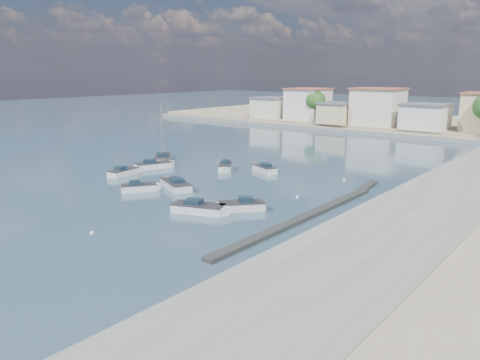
# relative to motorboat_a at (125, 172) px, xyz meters

# --- Properties ---
(ground) EXTENTS (400.00, 400.00, 0.00)m
(ground) POSITION_rel_motorboat_a_xyz_m (21.20, 28.69, -0.38)
(ground) COLOR #294352
(ground) RESTS_ON ground
(seawall_walkway) EXTENTS (5.00, 90.00, 1.80)m
(seawall_walkway) POSITION_rel_motorboat_a_xyz_m (39.70, 1.69, 0.52)
(seawall_walkway) COLOR slate
(seawall_walkway) RESTS_ON ground
(breakwater) EXTENTS (2.00, 31.02, 0.35)m
(breakwater) POSITION_rel_motorboat_a_xyz_m (28.10, 1.38, -0.21)
(breakwater) COLOR black
(breakwater) RESTS_ON ground
(far_shore_land) EXTENTS (160.00, 40.00, 1.40)m
(far_shore_land) POSITION_rel_motorboat_a_xyz_m (21.20, 80.69, 0.32)
(far_shore_land) COLOR gray
(far_shore_land) RESTS_ON ground
(far_shore_quay) EXTENTS (160.00, 2.50, 0.80)m
(far_shore_quay) POSITION_rel_motorboat_a_xyz_m (21.20, 59.69, 0.02)
(far_shore_quay) COLOR slate
(far_shore_quay) RESTS_ON ground
(motorboat_a) EXTENTS (2.24, 4.84, 1.48)m
(motorboat_a) POSITION_rel_motorboat_a_xyz_m (0.00, 0.00, 0.00)
(motorboat_a) COLOR silver
(motorboat_a) RESTS_ON ground
(motorboat_b) EXTENTS (3.51, 4.16, 1.48)m
(motorboat_b) POSITION_rel_motorboat_a_xyz_m (8.30, -4.06, -0.00)
(motorboat_b) COLOR silver
(motorboat_b) RESTS_ON ground
(motorboat_c) EXTENTS (6.13, 4.31, 1.48)m
(motorboat_c) POSITION_rel_motorboat_a_xyz_m (10.06, -0.43, 0.00)
(motorboat_c) COLOR silver
(motorboat_c) RESTS_ON ground
(motorboat_d) EXTENTS (4.35, 4.56, 1.48)m
(motorboat_d) POSITION_rel_motorboat_a_xyz_m (21.72, -2.77, -0.00)
(motorboat_d) COLOR silver
(motorboat_d) RESTS_ON ground
(motorboat_e) EXTENTS (3.71, 5.79, 1.48)m
(motorboat_e) POSITION_rel_motorboat_a_xyz_m (-0.53, 5.71, -0.00)
(motorboat_e) COLOR silver
(motorboat_e) RESTS_ON ground
(motorboat_f) EXTENTS (4.61, 3.20, 1.48)m
(motorboat_f) POSITION_rel_motorboat_a_xyz_m (12.79, 13.40, -0.00)
(motorboat_f) COLOR silver
(motorboat_f) RESTS_ON ground
(motorboat_g) EXTENTS (3.95, 4.49, 1.48)m
(motorboat_g) POSITION_rel_motorboat_a_xyz_m (8.02, 10.90, 0.00)
(motorboat_g) COLOR silver
(motorboat_g) RESTS_ON ground
(motorboat_h) EXTENTS (5.76, 3.74, 1.48)m
(motorboat_h) POSITION_rel_motorboat_a_xyz_m (19.45, -5.73, -0.00)
(motorboat_h) COLOR silver
(motorboat_h) RESTS_ON ground
(sailboat) EXTENTS (6.29, 6.19, 9.00)m
(sailboat) POSITION_rel_motorboat_a_xyz_m (-4.24, 10.34, 0.03)
(sailboat) COLOR silver
(sailboat) RESTS_ON ground
(mooring_buoys) EXTENTS (19.36, 31.90, 0.36)m
(mooring_buoys) POSITION_rel_motorboat_a_xyz_m (23.59, 1.67, -0.33)
(mooring_buoys) COLOR white
(mooring_buoys) RESTS_ON ground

